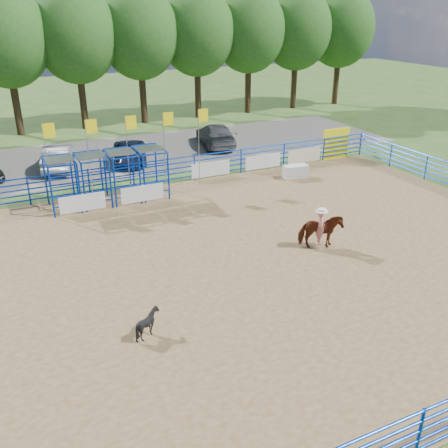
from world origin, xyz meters
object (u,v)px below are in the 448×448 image
at_px(calf, 148,323).
at_px(car_c, 129,153).
at_px(horse_and_rider, 320,229).
at_px(car_b, 58,157).
at_px(announcer_table, 295,171).
at_px(car_d, 216,135).

distance_m(calf, car_c, 18.70).
height_order(horse_and_rider, car_c, horse_and_rider).
height_order(horse_and_rider, car_b, horse_and_rider).
height_order(announcer_table, horse_and_rider, horse_and_rider).
bearing_deg(car_b, announcer_table, 161.92).
relative_size(car_c, car_d, 0.85).
distance_m(car_c, car_d, 6.86).
bearing_deg(car_d, calf, 72.45).
bearing_deg(announcer_table, horse_and_rider, -116.91).
relative_size(horse_and_rider, car_d, 0.47).
bearing_deg(car_c, car_b, -172.53).
xyz_separation_m(announcer_table, car_b, (-12.18, 7.88, 0.35)).
height_order(horse_and_rider, car_d, horse_and_rider).
bearing_deg(car_c, car_d, 27.32).
height_order(calf, car_b, car_b).
distance_m(car_b, car_d, 11.05).
distance_m(announcer_table, car_b, 14.51).
height_order(announcer_table, car_b, car_b).
height_order(announcer_table, car_c, car_c).
distance_m(announcer_table, horse_and_rider, 9.17).
distance_m(horse_and_rider, car_c, 15.87).
bearing_deg(car_b, car_d, -161.24).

